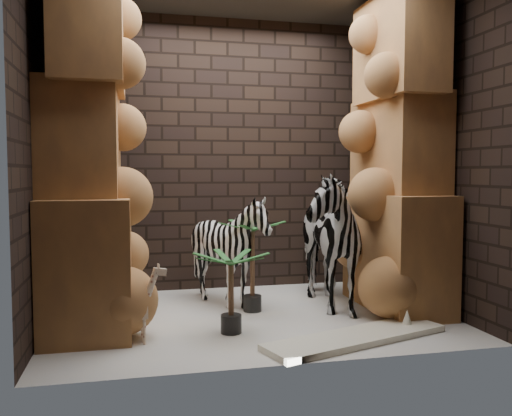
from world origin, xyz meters
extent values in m
plane|color=silver|center=(0.00, 0.00, 0.00)|extent=(3.50, 3.50, 0.00)
plane|color=black|center=(0.00, 1.25, 1.50)|extent=(3.50, 0.00, 3.50)
plane|color=black|center=(0.00, -1.25, 1.50)|extent=(3.50, 0.00, 3.50)
plane|color=black|center=(-1.75, 0.00, 1.50)|extent=(0.00, 3.00, 3.00)
plane|color=black|center=(1.75, 0.00, 1.50)|extent=(0.00, 3.00, 3.00)
imported|color=white|center=(0.71, 0.23, 0.77)|extent=(0.72, 1.30, 1.53)
imported|color=white|center=(-0.13, 0.41, 0.49)|extent=(1.16, 1.30, 0.99)
cube|color=white|center=(0.64, -0.86, 0.03)|extent=(1.61, 0.85, 0.05)
camera|label=1|loc=(-1.03, -4.63, 1.30)|focal=37.32mm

